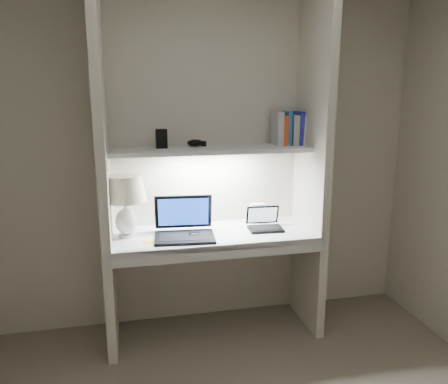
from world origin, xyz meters
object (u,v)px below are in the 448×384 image
object	(u,v)px
speaker	(258,213)
book_row	(289,129)
table_lamp	(125,196)
laptop_netbook	(264,224)
laptop_main	(184,227)

from	to	relation	value
speaker	book_row	xyz separation A→B (m)	(0.22, -0.02, 0.64)
table_lamp	laptop_netbook	xyz separation A→B (m)	(0.98, -0.03, -0.25)
laptop_netbook	speaker	distance (m)	0.16
laptop_netbook	speaker	xyz separation A→B (m)	(-0.00, 0.16, 0.04)
laptop_main	book_row	world-z (taller)	book_row
table_lamp	laptop_netbook	distance (m)	1.02
book_row	laptop_main	bearing A→B (deg)	-168.05
speaker	book_row	world-z (taller)	book_row
table_lamp	speaker	bearing A→B (deg)	7.39
speaker	laptop_main	bearing A→B (deg)	-159.14
speaker	book_row	size ratio (longest dim) A/B	0.60
table_lamp	laptop_main	world-z (taller)	table_lamp
laptop_main	table_lamp	bearing A→B (deg)	175.00
laptop_netbook	book_row	bearing A→B (deg)	35.33
laptop_main	book_row	distance (m)	1.05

